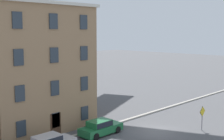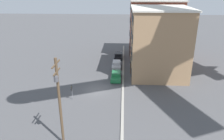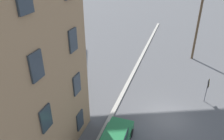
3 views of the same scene
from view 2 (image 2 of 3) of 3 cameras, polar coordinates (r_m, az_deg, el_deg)
The scene contains 9 objects.
ground_plane at distance 36.39m, azimuth -4.28°, elevation -5.21°, with size 200.00×200.00×0.00m, color #4C4C4F.
kerb_strip at distance 36.08m, azimuth 2.86°, elevation -5.28°, with size 56.00×0.36×0.16m, color #9E998E.
apartment_corner at distance 53.23m, azimuth 11.01°, elevation 10.58°, with size 10.10×11.79×13.26m.
apartment_midblock at distance 41.76m, azimuth 12.09°, elevation 7.12°, with size 11.29×10.46×12.58m.
car_black at distance 51.26m, azimuth 1.67°, elevation 3.75°, with size 4.40×1.92×1.43m.
car_silver at distance 45.55m, azimuth 1.18°, elevation 1.47°, with size 4.40×1.92×1.43m.
car_green at distance 39.97m, azimuth 1.08°, elevation -1.45°, with size 4.40×1.92×1.43m.
caution_sign at distance 33.14m, azimuth -10.45°, elevation -5.18°, with size 1.06×0.08×2.44m.
utility_pole at distance 22.78m, azimuth -13.62°, elevation -7.34°, with size 2.40×0.44×9.86m.
Camera 2 is at (32.26, 4.47, 16.22)m, focal length 35.00 mm.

